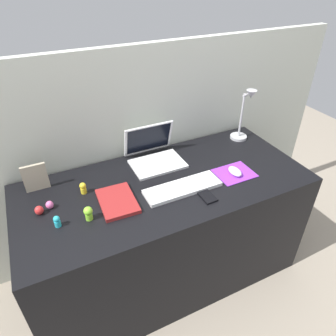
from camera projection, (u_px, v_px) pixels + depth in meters
ground_plane at (166, 269)px, 2.07m from camera, size 6.00×6.00×0.00m
back_wall at (140, 156)px, 1.97m from camera, size 2.78×0.05×1.37m
desk at (166, 231)px, 1.86m from camera, size 1.58×0.70×0.74m
laptop at (154, 152)px, 1.80m from camera, size 0.30×0.27×0.21m
keyboard at (183, 188)px, 1.60m from camera, size 0.41×0.13×0.02m
mousepad at (234, 173)px, 1.72m from camera, size 0.21×0.17×0.00m
mouse at (235, 171)px, 1.70m from camera, size 0.06×0.10×0.03m
cell_phone at (206, 195)px, 1.55m from camera, size 0.07×0.13×0.01m
desk_lamp at (244, 117)px, 1.94m from camera, size 0.11×0.15×0.35m
notebook_pad at (117, 201)px, 1.51m from camera, size 0.18×0.25×0.02m
picture_frame at (35, 178)px, 1.56m from camera, size 0.12×0.02×0.15m
toy_figurine_red at (39, 210)px, 1.44m from camera, size 0.04×0.04×0.04m
toy_figurine_cyan at (57, 221)px, 1.37m from camera, size 0.03×0.03×0.06m
toy_figurine_pink at (50, 205)px, 1.47m from camera, size 0.04×0.04×0.04m
toy_figurine_yellow at (83, 188)px, 1.56m from camera, size 0.03×0.03×0.06m
toy_figurine_lime at (88, 213)px, 1.40m from camera, size 0.04×0.04×0.07m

